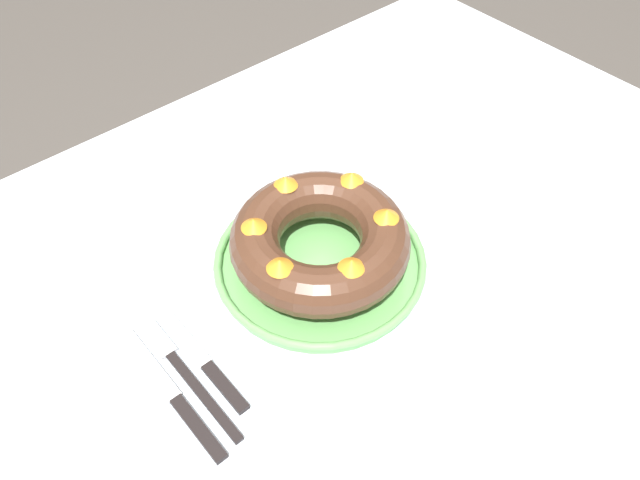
# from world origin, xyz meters

# --- Properties ---
(dining_table) EXTENTS (1.57, 1.07, 0.78)m
(dining_table) POSITION_xyz_m (0.00, 0.00, 0.69)
(dining_table) COLOR silver
(dining_table) RESTS_ON ground_plane
(serving_dish) EXTENTS (0.31, 0.31, 0.02)m
(serving_dish) POSITION_xyz_m (0.01, 0.04, 0.79)
(serving_dish) COLOR #6BB760
(serving_dish) RESTS_ON dining_table
(bundt_cake) EXTENTS (0.26, 0.26, 0.08)m
(bundt_cake) POSITION_xyz_m (0.01, 0.04, 0.84)
(bundt_cake) COLOR #4C2D1E
(bundt_cake) RESTS_ON serving_dish
(fork) EXTENTS (0.02, 0.22, 0.01)m
(fork) POSITION_xyz_m (-0.24, 0.02, 0.78)
(fork) COLOR black
(fork) RESTS_ON dining_table
(serving_knife) EXTENTS (0.02, 0.23, 0.01)m
(serving_knife) POSITION_xyz_m (-0.27, -0.01, 0.78)
(serving_knife) COLOR black
(serving_knife) RESTS_ON dining_table
(cake_knife) EXTENTS (0.02, 0.19, 0.01)m
(cake_knife) POSITION_xyz_m (-0.21, 0.00, 0.78)
(cake_knife) COLOR black
(cake_knife) RESTS_ON dining_table
(napkin) EXTENTS (0.18, 0.14, 0.00)m
(napkin) POSITION_xyz_m (0.29, 0.00, 0.78)
(napkin) COLOR white
(napkin) RESTS_ON dining_table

